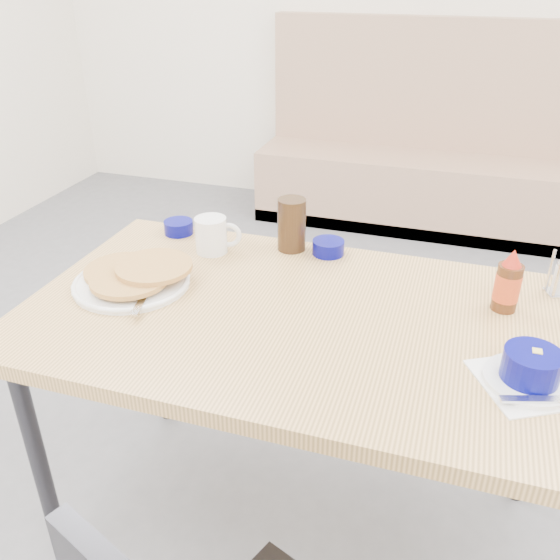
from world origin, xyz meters
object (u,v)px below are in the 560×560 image
(booth_bench, at_px, (413,168))
(dining_table, at_px, (307,335))
(creamer_bowl, at_px, (179,227))
(syrup_bottle, at_px, (508,284))
(butter_bowl, at_px, (328,247))
(coffee_mug, at_px, (213,235))
(pancake_plate, at_px, (134,277))
(amber_tumbler, at_px, (292,224))
(grits_setting, at_px, (531,371))

(booth_bench, height_order, dining_table, booth_bench)
(booth_bench, bearing_deg, creamer_bowl, -103.21)
(dining_table, distance_m, syrup_bottle, 0.50)
(booth_bench, xyz_separation_m, dining_table, (0.00, -2.53, 0.35))
(creamer_bowl, bearing_deg, butter_bowl, -0.00)
(coffee_mug, bearing_deg, butter_bowl, 15.19)
(creamer_bowl, bearing_deg, coffee_mug, -29.42)
(booth_bench, distance_m, pancake_plate, 2.61)
(dining_table, distance_m, creamer_bowl, 0.62)
(pancake_plate, bearing_deg, amber_tumbler, 45.42)
(booth_bench, relative_size, grits_setting, 6.89)
(booth_bench, bearing_deg, dining_table, -90.00)
(grits_setting, xyz_separation_m, amber_tumbler, (-0.64, 0.46, 0.04))
(butter_bowl, relative_size, syrup_bottle, 0.57)
(coffee_mug, relative_size, amber_tumbler, 0.86)
(amber_tumbler, bearing_deg, creamer_bowl, 180.00)
(dining_table, height_order, syrup_bottle, syrup_bottle)
(grits_setting, height_order, butter_bowl, grits_setting)
(amber_tumbler, distance_m, syrup_bottle, 0.62)
(pancake_plate, relative_size, grits_setting, 1.13)
(grits_setting, xyz_separation_m, syrup_bottle, (-0.05, 0.29, 0.04))
(dining_table, height_order, creamer_bowl, creamer_bowl)
(dining_table, height_order, grits_setting, grits_setting)
(pancake_plate, xyz_separation_m, coffee_mug, (0.12, 0.25, 0.03))
(booth_bench, height_order, creamer_bowl, booth_bench)
(coffee_mug, relative_size, syrup_bottle, 0.83)
(dining_table, relative_size, coffee_mug, 10.38)
(booth_bench, distance_m, butter_bowl, 2.24)
(grits_setting, bearing_deg, coffee_mug, 156.40)
(dining_table, xyz_separation_m, pancake_plate, (-0.48, 0.00, 0.08))
(booth_bench, xyz_separation_m, coffee_mug, (-0.36, -2.28, 0.46))
(butter_bowl, bearing_deg, pancake_plate, -142.79)
(dining_table, height_order, butter_bowl, butter_bowl)
(amber_tumbler, bearing_deg, butter_bowl, -0.00)
(pancake_plate, xyz_separation_m, butter_bowl, (0.45, 0.34, -0.00))
(dining_table, distance_m, butter_bowl, 0.35)
(pancake_plate, height_order, butter_bowl, pancake_plate)
(creamer_bowl, bearing_deg, dining_table, -33.44)
(booth_bench, bearing_deg, butter_bowl, -90.86)
(pancake_plate, relative_size, creamer_bowl, 3.44)
(pancake_plate, distance_m, butter_bowl, 0.56)
(dining_table, distance_m, coffee_mug, 0.45)
(booth_bench, xyz_separation_m, creamer_bowl, (-0.51, -2.19, 0.43))
(booth_bench, relative_size, dining_table, 1.36)
(pancake_plate, xyz_separation_m, syrup_bottle, (0.93, 0.17, 0.05))
(creamer_bowl, height_order, syrup_bottle, syrup_bottle)
(dining_table, distance_m, grits_setting, 0.52)
(grits_setting, bearing_deg, pancake_plate, 172.75)
(dining_table, xyz_separation_m, creamer_bowl, (-0.51, 0.34, 0.08))
(booth_bench, relative_size, butter_bowl, 20.46)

